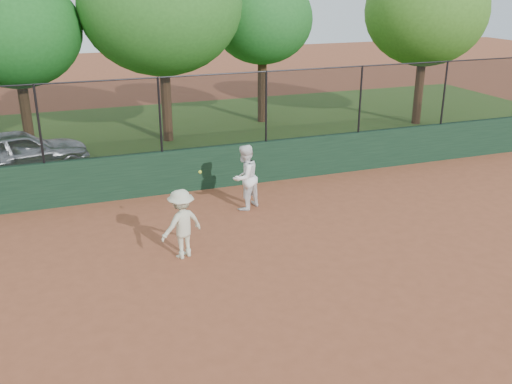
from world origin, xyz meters
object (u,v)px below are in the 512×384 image
object	(u,v)px
tree_2	(161,4)
player_main	(182,224)
tree_3	(262,20)
player_second	(245,177)
tree_4	(427,11)
tree_1	(14,31)
parked_car	(18,152)

from	to	relation	value
tree_2	player_main	bearing A→B (deg)	-100.09
tree_3	player_main	bearing A→B (deg)	-118.48
player_second	player_main	xyz separation A→B (m)	(-2.14, -2.13, -0.09)
player_second	tree_4	bearing A→B (deg)	-178.03
player_second	tree_1	world-z (taller)	tree_1
parked_car	tree_4	distance (m)	15.62
player_second	tree_4	xyz separation A→B (m)	(9.63, 6.35, 3.56)
tree_3	parked_car	bearing A→B (deg)	-157.11
parked_car	tree_2	distance (m)	6.86
player_main	tree_1	world-z (taller)	tree_1
tree_1	tree_3	bearing A→B (deg)	7.64
player_second	tree_4	world-z (taller)	tree_4
tree_3	tree_4	size ratio (longest dim) A/B	0.90
tree_1	player_main	bearing A→B (deg)	-72.54
parked_car	tree_3	distance (m)	10.64
tree_3	tree_4	world-z (taller)	tree_4
player_main	tree_1	size ratio (longest dim) A/B	0.34
tree_4	tree_1	bearing A→B (deg)	175.05
tree_2	tree_3	world-z (taller)	tree_2
parked_car	tree_1	size ratio (longest dim) A/B	0.70
player_second	tree_3	distance (m)	10.16
tree_1	tree_3	xyz separation A→B (m)	(9.02, 1.21, 0.09)
player_second	parked_car	bearing A→B (deg)	-73.38
parked_car	tree_4	xyz separation A→B (m)	(15.10, 1.43, 3.71)
tree_3	tree_4	distance (m)	6.33
player_second	tree_4	distance (m)	12.07
parked_car	tree_1	bearing A→B (deg)	-20.81
parked_car	tree_3	bearing A→B (deg)	-82.24
tree_1	tree_4	size ratio (longest dim) A/B	0.90
tree_4	parked_car	bearing A→B (deg)	-174.59
parked_car	tree_2	bearing A→B (deg)	-80.23
tree_3	tree_2	bearing A→B (deg)	-159.53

